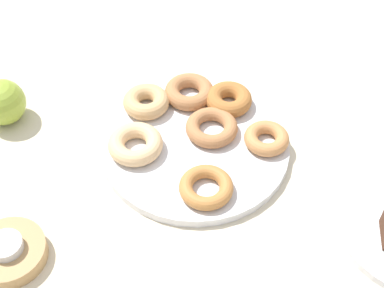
# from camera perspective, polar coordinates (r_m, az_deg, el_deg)

# --- Properties ---
(ground_plane) EXTENTS (2.40, 2.40, 0.00)m
(ground_plane) POSITION_cam_1_polar(r_m,az_deg,el_deg) (0.94, 0.33, -0.55)
(ground_plane) COLOR beige
(donut_plate) EXTENTS (0.32, 0.32, 0.02)m
(donut_plate) POSITION_cam_1_polar(r_m,az_deg,el_deg) (0.94, 0.33, -0.22)
(donut_plate) COLOR silver
(donut_plate) RESTS_ON ground_plane
(donut_0) EXTENTS (0.10, 0.10, 0.02)m
(donut_0) POSITION_cam_1_polar(r_m,az_deg,el_deg) (0.94, 2.06, 1.73)
(donut_0) COLOR #B27547
(donut_0) RESTS_ON donut_plate
(donut_1) EXTENTS (0.10, 0.10, 0.03)m
(donut_1) POSITION_cam_1_polar(r_m,az_deg,el_deg) (0.99, -4.79, 4.41)
(donut_1) COLOR tan
(donut_1) RESTS_ON donut_plate
(donut_2) EXTENTS (0.10, 0.10, 0.03)m
(donut_2) POSITION_cam_1_polar(r_m,az_deg,el_deg) (0.99, 3.86, 4.66)
(donut_2) COLOR #AD6B33
(donut_2) RESTS_ON donut_plate
(donut_3) EXTENTS (0.09, 0.09, 0.02)m
(donut_3) POSITION_cam_1_polar(r_m,az_deg,el_deg) (0.93, 7.78, 0.58)
(donut_3) COLOR #C6844C
(donut_3) RESTS_ON donut_plate
(donut_4) EXTENTS (0.10, 0.10, 0.03)m
(donut_4) POSITION_cam_1_polar(r_m,az_deg,el_deg) (0.92, -5.92, -0.01)
(donut_4) COLOR #EABC84
(donut_4) RESTS_ON donut_plate
(donut_5) EXTENTS (0.12, 0.12, 0.02)m
(donut_5) POSITION_cam_1_polar(r_m,az_deg,el_deg) (0.86, 1.48, -4.53)
(donut_5) COLOR #BC7A3D
(donut_5) RESTS_ON donut_plate
(donut_6) EXTENTS (0.12, 0.12, 0.03)m
(donut_6) POSITION_cam_1_polar(r_m,az_deg,el_deg) (1.00, -0.28, 5.47)
(donut_6) COLOR #B27547
(donut_6) RESTS_ON donut_plate
(candle_holder) EXTENTS (0.11, 0.11, 0.02)m
(candle_holder) POSITION_cam_1_polar(r_m,az_deg,el_deg) (0.85, -18.52, -10.69)
(candle_holder) COLOR tan
(candle_holder) RESTS_ON ground_plane
(tealight) EXTENTS (0.05, 0.05, 0.01)m
(tealight) POSITION_cam_1_polar(r_m,az_deg,el_deg) (0.84, -18.85, -9.98)
(tealight) COLOR silver
(tealight) RESTS_ON candle_holder
(apple) EXTENTS (0.08, 0.08, 0.08)m
(apple) POSITION_cam_1_polar(r_m,az_deg,el_deg) (1.02, -19.17, 4.15)
(apple) COLOR #93AD38
(apple) RESTS_ON ground_plane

